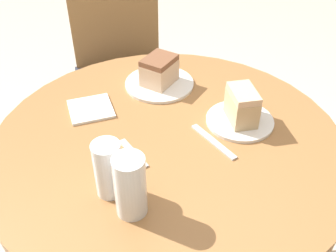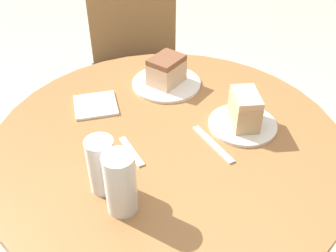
{
  "view_description": "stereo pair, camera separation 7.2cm",
  "coord_description": "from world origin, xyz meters",
  "px_view_note": "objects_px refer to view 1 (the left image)",
  "views": [
    {
      "loc": [
        -0.17,
        -0.83,
        1.47
      ],
      "look_at": [
        0.0,
        0.0,
        0.81
      ],
      "focal_mm": 42.0,
      "sensor_mm": 36.0,
      "label": 1
    },
    {
      "loc": [
        -0.1,
        -0.84,
        1.47
      ],
      "look_at": [
        0.0,
        0.0,
        0.81
      ],
      "focal_mm": 42.0,
      "sensor_mm": 36.0,
      "label": 2
    }
  ],
  "objects_px": {
    "chair": "(121,69)",
    "glass_lemonade": "(108,171)",
    "plate_near": "(240,121)",
    "cake_slice_near": "(242,105)",
    "plate_far": "(159,84)",
    "glass_water": "(130,189)",
    "cake_slice_far": "(159,70)"
  },
  "relations": [
    {
      "from": "cake_slice_far",
      "to": "glass_lemonade",
      "type": "height_order",
      "value": "glass_lemonade"
    },
    {
      "from": "plate_far",
      "to": "cake_slice_far",
      "type": "height_order",
      "value": "cake_slice_far"
    },
    {
      "from": "glass_lemonade",
      "to": "cake_slice_far",
      "type": "bearing_deg",
      "value": 65.41
    },
    {
      "from": "chair",
      "to": "plate_near",
      "type": "relative_size",
      "value": 4.66
    },
    {
      "from": "plate_near",
      "to": "cake_slice_near",
      "type": "bearing_deg",
      "value": -90.0
    },
    {
      "from": "chair",
      "to": "cake_slice_far",
      "type": "xyz_separation_m",
      "value": [
        0.08,
        -0.63,
        0.34
      ]
    },
    {
      "from": "plate_far",
      "to": "glass_water",
      "type": "height_order",
      "value": "glass_water"
    },
    {
      "from": "glass_lemonade",
      "to": "plate_far",
      "type": "bearing_deg",
      "value": 65.41
    },
    {
      "from": "chair",
      "to": "plate_near",
      "type": "distance_m",
      "value": 0.97
    },
    {
      "from": "cake_slice_near",
      "to": "glass_lemonade",
      "type": "bearing_deg",
      "value": -153.88
    },
    {
      "from": "chair",
      "to": "plate_far",
      "type": "distance_m",
      "value": 0.7
    },
    {
      "from": "glass_water",
      "to": "plate_far",
      "type": "bearing_deg",
      "value": 72.58
    },
    {
      "from": "plate_near",
      "to": "glass_lemonade",
      "type": "height_order",
      "value": "glass_lemonade"
    },
    {
      "from": "chair",
      "to": "glass_lemonade",
      "type": "relative_size",
      "value": 6.35
    },
    {
      "from": "chair",
      "to": "plate_far",
      "type": "bearing_deg",
      "value": -82.91
    },
    {
      "from": "plate_near",
      "to": "glass_lemonade",
      "type": "bearing_deg",
      "value": -153.88
    },
    {
      "from": "plate_near",
      "to": "glass_lemonade",
      "type": "xyz_separation_m",
      "value": [
        -0.4,
        -0.19,
        0.06
      ]
    },
    {
      "from": "plate_far",
      "to": "cake_slice_far",
      "type": "xyz_separation_m",
      "value": [
        -0.0,
        0.0,
        0.05
      ]
    },
    {
      "from": "glass_lemonade",
      "to": "chair",
      "type": "bearing_deg",
      "value": 83.6
    },
    {
      "from": "plate_near",
      "to": "cake_slice_far",
      "type": "xyz_separation_m",
      "value": [
        -0.19,
        0.25,
        0.05
      ]
    },
    {
      "from": "plate_near",
      "to": "glass_water",
      "type": "xyz_separation_m",
      "value": [
        -0.35,
        -0.26,
        0.06
      ]
    },
    {
      "from": "cake_slice_far",
      "to": "glass_water",
      "type": "xyz_separation_m",
      "value": [
        -0.16,
        -0.51,
        0.01
      ]
    },
    {
      "from": "chair",
      "to": "glass_lemonade",
      "type": "height_order",
      "value": "chair"
    },
    {
      "from": "plate_far",
      "to": "glass_water",
      "type": "xyz_separation_m",
      "value": [
        -0.16,
        -0.51,
        0.06
      ]
    },
    {
      "from": "plate_near",
      "to": "cake_slice_far",
      "type": "height_order",
      "value": "cake_slice_far"
    },
    {
      "from": "plate_near",
      "to": "glass_lemonade",
      "type": "distance_m",
      "value": 0.45
    },
    {
      "from": "plate_near",
      "to": "glass_water",
      "type": "relative_size",
      "value": 1.26
    },
    {
      "from": "plate_near",
      "to": "cake_slice_near",
      "type": "xyz_separation_m",
      "value": [
        0.0,
        -0.0,
        0.05
      ]
    },
    {
      "from": "chair",
      "to": "plate_near",
      "type": "xyz_separation_m",
      "value": [
        0.28,
        -0.88,
        0.29
      ]
    },
    {
      "from": "chair",
      "to": "plate_far",
      "type": "xyz_separation_m",
      "value": [
        0.08,
        -0.63,
        0.29
      ]
    },
    {
      "from": "cake_slice_far",
      "to": "glass_water",
      "type": "bearing_deg",
      "value": -107.42
    },
    {
      "from": "cake_slice_near",
      "to": "glass_lemonade",
      "type": "relative_size",
      "value": 0.76
    }
  ]
}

